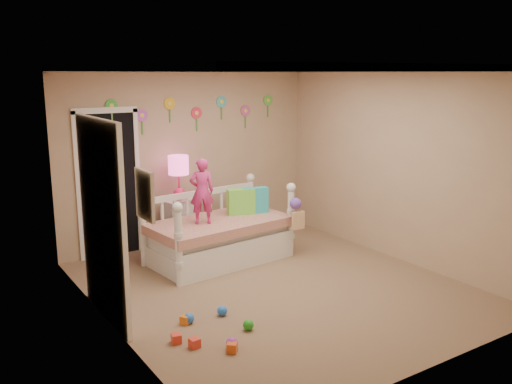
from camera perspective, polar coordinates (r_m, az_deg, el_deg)
floor at (r=6.75m, az=2.11°, el=-9.77°), size 4.00×4.50×0.01m
ceiling at (r=6.25m, az=2.30°, el=12.89°), size 4.00×4.50×0.01m
back_wall at (r=8.28m, az=-6.85°, el=3.66°), size 4.00×0.01×2.60m
left_wall at (r=5.49m, az=-15.11°, el=-1.15°), size 0.01×4.50×2.60m
right_wall at (r=7.69m, az=14.47°, el=2.68°), size 0.01×4.50×2.60m
crown_molding at (r=6.25m, az=2.30°, el=12.62°), size 4.00×4.50×0.06m
daybed at (r=7.51m, az=-3.86°, el=-3.29°), size 2.01×1.22×1.04m
pillow_turquoise at (r=7.78m, az=-0.09°, el=-0.87°), size 0.38×0.19×0.36m
pillow_lime at (r=7.71m, az=-1.57°, el=-1.00°), size 0.40×0.23×0.36m
child at (r=7.21m, az=-5.62°, el=0.09°), size 0.37×0.31×0.87m
nightstand at (r=8.06m, az=-7.83°, el=-3.36°), size 0.48×0.38×0.74m
table_lamp at (r=7.88m, az=-8.00°, el=2.21°), size 0.29×0.29×0.64m
closet_doorway at (r=7.85m, az=-14.95°, el=0.88°), size 0.90×0.04×2.07m
flower_decals at (r=8.16m, az=-7.50°, el=8.04°), size 3.40×0.02×0.50m
mirror_closet at (r=5.84m, az=-15.52°, el=-2.91°), size 0.07×1.30×2.10m
wall_picture at (r=4.62m, az=-11.41°, el=-0.31°), size 0.05×0.34×0.42m
hanging_bag at (r=7.54m, az=4.18°, el=-2.33°), size 0.20×0.16×0.36m
toy_scatter at (r=5.75m, az=-5.29°, el=-13.30°), size 1.20×1.50×0.11m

